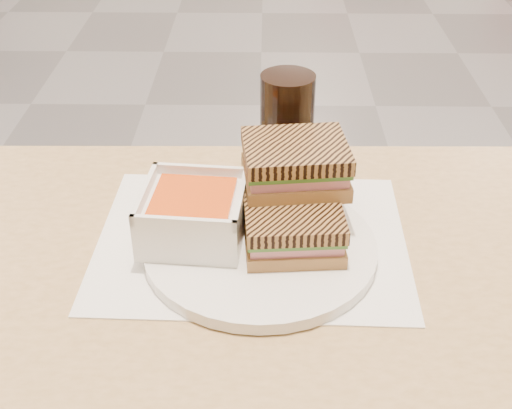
{
  "coord_description": "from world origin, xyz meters",
  "views": [
    {
      "loc": [
        0.02,
        -2.68,
        1.27
      ],
      "look_at": [
        0.01,
        -2.0,
        0.82
      ],
      "focal_mm": 47.48,
      "sensor_mm": 36.0,
      "label": 1
    }
  ],
  "objects_px": {
    "plate": "(260,248)",
    "cola_glass": "(287,129)",
    "panini_lower": "(294,229)",
    "soup_bowl": "(194,216)",
    "main_table": "(336,360)"
  },
  "relations": [
    {
      "from": "main_table",
      "to": "plate",
      "type": "distance_m",
      "value": 0.17
    },
    {
      "from": "cola_glass",
      "to": "main_table",
      "type": "bearing_deg",
      "value": -76.41
    },
    {
      "from": "panini_lower",
      "to": "plate",
      "type": "bearing_deg",
      "value": 171.28
    },
    {
      "from": "plate",
      "to": "soup_bowl",
      "type": "relative_size",
      "value": 2.15
    },
    {
      "from": "main_table",
      "to": "soup_bowl",
      "type": "relative_size",
      "value": 8.95
    },
    {
      "from": "main_table",
      "to": "panini_lower",
      "type": "height_order",
      "value": "panini_lower"
    },
    {
      "from": "plate",
      "to": "soup_bowl",
      "type": "bearing_deg",
      "value": 168.64
    },
    {
      "from": "soup_bowl",
      "to": "panini_lower",
      "type": "xyz_separation_m",
      "value": [
        0.12,
        -0.02,
        -0.0
      ]
    },
    {
      "from": "plate",
      "to": "cola_glass",
      "type": "distance_m",
      "value": 0.2
    },
    {
      "from": "plate",
      "to": "cola_glass",
      "type": "bearing_deg",
      "value": 79.0
    },
    {
      "from": "main_table",
      "to": "cola_glass",
      "type": "bearing_deg",
      "value": 103.59
    },
    {
      "from": "plate",
      "to": "cola_glass",
      "type": "relative_size",
      "value": 1.79
    },
    {
      "from": "soup_bowl",
      "to": "cola_glass",
      "type": "relative_size",
      "value": 0.83
    },
    {
      "from": "main_table",
      "to": "plate",
      "type": "height_order",
      "value": "plate"
    },
    {
      "from": "panini_lower",
      "to": "cola_glass",
      "type": "bearing_deg",
      "value": 91.51
    }
  ]
}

